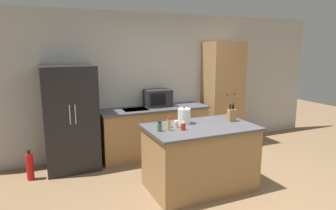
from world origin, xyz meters
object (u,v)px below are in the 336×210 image
object	(u,v)px
pantry_cabinet	(222,94)
kettle	(184,116)
spice_bottle_tall_dark	(169,124)
spice_bottle_short_red	(160,127)
knife_block	(232,115)
refrigerator	(71,118)
fire_extinguisher	(30,167)
spice_bottle_green_herb	(176,124)
spice_bottle_amber_oil	(183,126)
spice_bottle_pale_salt	(169,124)
microwave	(158,98)

from	to	relation	value
pantry_cabinet	kettle	size ratio (longest dim) A/B	8.61
spice_bottle_tall_dark	kettle	distance (m)	0.31
spice_bottle_short_red	kettle	world-z (taller)	kettle
spice_bottle_tall_dark	knife_block	bearing A→B (deg)	-3.32
refrigerator	pantry_cabinet	distance (m)	2.95
refrigerator	knife_block	xyz separation A→B (m)	(2.11, -1.42, 0.16)
fire_extinguisher	knife_block	bearing A→B (deg)	-23.50
pantry_cabinet	kettle	world-z (taller)	pantry_cabinet
refrigerator	spice_bottle_green_herb	bearing A→B (deg)	-48.97
spice_bottle_amber_oil	spice_bottle_pale_salt	distance (m)	0.19
kettle	fire_extinguisher	xyz separation A→B (m)	(-2.06, 1.04, -0.81)
fire_extinguisher	spice_bottle_tall_dark	bearing A→B (deg)	-32.77
refrigerator	fire_extinguisher	bearing A→B (deg)	-161.62
pantry_cabinet	kettle	bearing A→B (deg)	-139.32
kettle	spice_bottle_amber_oil	bearing A→B (deg)	-118.92
spice_bottle_green_herb	fire_extinguisher	world-z (taller)	spice_bottle_green_herb
knife_block	spice_bottle_tall_dark	xyz separation A→B (m)	(-0.98, 0.06, -0.04)
spice_bottle_green_herb	fire_extinguisher	bearing A→B (deg)	147.54
microwave	spice_bottle_short_red	distance (m)	1.74
pantry_cabinet	kettle	distance (m)	2.02
spice_bottle_amber_oil	spice_bottle_pale_salt	world-z (taller)	spice_bottle_pale_salt
spice_bottle_amber_oil	spice_bottle_short_red	bearing A→B (deg)	167.66
microwave	knife_block	distance (m)	1.65
spice_bottle_short_red	spice_bottle_amber_oil	xyz separation A→B (m)	(0.31, -0.07, -0.01)
microwave	spice_bottle_pale_salt	distance (m)	1.72
knife_block	spice_bottle_pale_salt	world-z (taller)	knife_block
refrigerator	fire_extinguisher	world-z (taller)	refrigerator
refrigerator	spice_bottle_tall_dark	xyz separation A→B (m)	(1.13, -1.36, 0.11)
spice_bottle_short_red	kettle	xyz separation A→B (m)	(0.47, 0.22, 0.05)
spice_bottle_green_herb	pantry_cabinet	bearing A→B (deg)	40.32
pantry_cabinet	microwave	bearing A→B (deg)	176.36
spice_bottle_short_red	kettle	size ratio (longest dim) A/B	0.56
spice_bottle_short_red	spice_bottle_pale_salt	xyz separation A→B (m)	(0.12, -0.01, 0.02)
spice_bottle_amber_oil	knife_block	bearing A→B (deg)	8.62
spice_bottle_tall_dark	spice_bottle_green_herb	world-z (taller)	spice_bottle_tall_dark
microwave	fire_extinguisher	world-z (taller)	microwave
spice_bottle_pale_salt	spice_bottle_amber_oil	bearing A→B (deg)	-16.51
pantry_cabinet	spice_bottle_amber_oil	xyz separation A→B (m)	(-1.69, -1.60, -0.08)
pantry_cabinet	knife_block	xyz separation A→B (m)	(-0.83, -1.47, -0.04)
refrigerator	knife_block	world-z (taller)	refrigerator
microwave	fire_extinguisher	bearing A→B (deg)	-170.81
spice_bottle_tall_dark	spice_bottle_amber_oil	world-z (taller)	spice_bottle_tall_dark
spice_bottle_short_red	spice_bottle_pale_salt	world-z (taller)	spice_bottle_pale_salt
refrigerator	knife_block	bearing A→B (deg)	-33.81
refrigerator	fire_extinguisher	xyz separation A→B (m)	(-0.65, -0.22, -0.64)
spice_bottle_amber_oil	refrigerator	bearing A→B (deg)	129.07
knife_block	fire_extinguisher	distance (m)	3.11
pantry_cabinet	spice_bottle_short_red	world-z (taller)	pantry_cabinet
spice_bottle_pale_salt	spice_bottle_green_herb	bearing A→B (deg)	30.80
knife_block	spice_bottle_pale_salt	distance (m)	1.04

